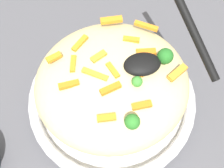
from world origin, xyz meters
TOP-DOWN VIEW (x-y plane):
  - ground_plane at (0.00, 0.00)m, footprint 2.40×2.40m
  - serving_bowl at (0.00, 0.00)m, footprint 0.30×0.30m
  - pasta_mound at (0.00, 0.00)m, footprint 0.25×0.24m
  - carrot_piece_0 at (0.08, -0.04)m, footprint 0.03×0.02m
  - carrot_piece_1 at (-0.09, 0.02)m, footprint 0.03×0.03m
  - carrot_piece_2 at (0.03, 0.01)m, footprint 0.04×0.03m
  - carrot_piece_3 at (0.07, 0.01)m, footprint 0.03×0.01m
  - carrot_piece_4 at (0.02, -0.02)m, footprint 0.03×0.02m
  - carrot_piece_5 at (0.04, -0.06)m, footprint 0.03×0.03m
  - carrot_piece_6 at (-0.02, -0.09)m, footprint 0.04×0.01m
  - carrot_piece_7 at (0.06, -0.02)m, footprint 0.01×0.03m
  - carrot_piece_8 at (0.02, 0.07)m, footprint 0.03×0.01m
  - carrot_piece_9 at (-0.00, 0.01)m, footprint 0.02×0.03m
  - carrot_piece_10 at (-0.06, -0.02)m, footprint 0.03×0.01m
  - carrot_piece_11 at (-0.04, -0.05)m, footprint 0.03×0.02m
  - carrot_piece_12 at (-0.03, 0.07)m, footprint 0.03×0.01m
  - carrot_piece_13 at (-0.07, -0.07)m, footprint 0.04×0.03m
  - carrot_piece_14 at (-0.04, 0.01)m, footprint 0.01×0.03m
  - carrot_piece_15 at (0.01, 0.03)m, footprint 0.03×0.02m
  - broccoli_floret_0 at (-0.01, 0.09)m, footprint 0.02×0.02m
  - broccoli_floret_1 at (-0.08, -0.00)m, footprint 0.02×0.02m
  - broccoli_floret_2 at (-0.03, 0.03)m, footprint 0.02×0.02m
  - serving_spoon at (-0.07, -0.00)m, footprint 0.13×0.15m

SIDE VIEW (x-z plane):
  - ground_plane at x=0.00m, z-range 0.00..0.00m
  - serving_bowl at x=0.00m, z-range 0.00..0.04m
  - pasta_mound at x=0.00m, z-range 0.04..0.13m
  - carrot_piece_5 at x=0.04m, z-range 0.12..0.13m
  - carrot_piece_8 at x=0.02m, z-range 0.12..0.13m
  - carrot_piece_0 at x=0.08m, z-range 0.12..0.13m
  - carrot_piece_12 at x=-0.03m, z-range 0.12..0.13m
  - carrot_piece_13 at x=-0.07m, z-range 0.12..0.13m
  - carrot_piece_6 at x=-0.02m, z-range 0.12..0.13m
  - carrot_piece_1 at x=-0.09m, z-range 0.12..0.13m
  - carrot_piece_11 at x=-0.04m, z-range 0.12..0.13m
  - carrot_piece_3 at x=0.07m, z-range 0.12..0.13m
  - carrot_piece_7 at x=0.06m, z-range 0.12..0.13m
  - carrot_piece_10 at x=-0.06m, z-range 0.12..0.13m
  - carrot_piece_2 at x=0.03m, z-range 0.13..0.13m
  - carrot_piece_9 at x=0.00m, z-range 0.13..0.13m
  - carrot_piece_4 at x=0.02m, z-range 0.13..0.13m
  - carrot_piece_15 at x=0.01m, z-range 0.13..0.14m
  - carrot_piece_14 at x=-0.04m, z-range 0.13..0.14m
  - broccoli_floret_2 at x=-0.03m, z-range 0.13..0.14m
  - broccoli_floret_1 at x=-0.08m, z-range 0.12..0.15m
  - broccoli_floret_0 at x=-0.01m, z-range 0.13..0.15m
  - serving_spoon at x=-0.07m, z-range 0.10..0.20m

